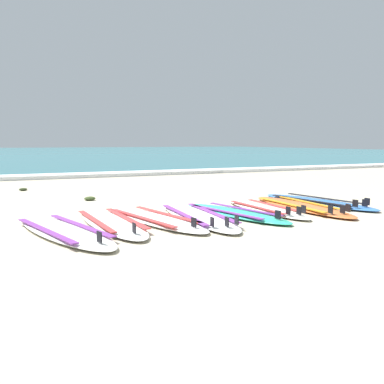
{
  "coord_description": "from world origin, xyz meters",
  "views": [
    {
      "loc": [
        -2.18,
        -5.15,
        1.04
      ],
      "look_at": [
        0.42,
        0.63,
        0.25
      ],
      "focal_mm": 37.43,
      "sensor_mm": 36.0,
      "label": 1
    }
  ],
  "objects": [
    {
      "name": "surfboard_0",
      "position": [
        -1.69,
        -0.46,
        0.04
      ],
      "size": [
        1.18,
        2.35,
        0.18
      ],
      "color": "silver",
      "rests_on": "ground"
    },
    {
      "name": "wave_foam_strip",
      "position": [
        0.0,
        7.08,
        0.06
      ],
      "size": [
        80.0,
        0.85,
        0.11
      ],
      "primitive_type": "cube",
      "color": "white",
      "rests_on": "ground"
    },
    {
      "name": "surfboard_4",
      "position": [
        0.68,
        -0.25,
        0.04
      ],
      "size": [
        0.98,
        2.11,
        0.18
      ],
      "color": "#2DB793",
      "rests_on": "ground"
    },
    {
      "name": "seaweed_clump_mid_sand",
      "position": [
        -0.94,
        2.09,
        0.04
      ],
      "size": [
        0.2,
        0.16,
        0.07
      ],
      "primitive_type": "ellipsoid",
      "color": "#384723",
      "rests_on": "ground"
    },
    {
      "name": "surfboard_5",
      "position": [
        1.3,
        -0.14,
        0.04
      ],
      "size": [
        0.53,
        1.94,
        0.18
      ],
      "color": "silver",
      "rests_on": "ground"
    },
    {
      "name": "surfboard_2",
      "position": [
        -0.5,
        -0.2,
        0.04
      ],
      "size": [
        1.04,
        2.26,
        0.18
      ],
      "color": "white",
      "rests_on": "ground"
    },
    {
      "name": "surfboard_6",
      "position": [
        1.95,
        -0.16,
        0.04
      ],
      "size": [
        0.61,
        2.3,
        0.18
      ],
      "color": "orange",
      "rests_on": "ground"
    },
    {
      "name": "ground_plane",
      "position": [
        0.0,
        0.0,
        0.0
      ],
      "size": [
        80.0,
        80.0,
        0.0
      ],
      "primitive_type": "plane",
      "color": "#B7AD93"
    },
    {
      "name": "surfboard_3",
      "position": [
        0.1,
        -0.26,
        0.04
      ],
      "size": [
        0.69,
        2.34,
        0.18
      ],
      "color": "white",
      "rests_on": "ground"
    },
    {
      "name": "seaweed_clump_near_shoreline",
      "position": [
        -2.0,
        4.14,
        0.03
      ],
      "size": [
        0.17,
        0.14,
        0.06
      ],
      "primitive_type": "ellipsoid",
      "color": "#2D381E",
      "rests_on": "ground"
    },
    {
      "name": "sea",
      "position": [
        0.0,
        36.65,
        0.05
      ],
      "size": [
        80.0,
        60.0,
        0.1
      ],
      "primitive_type": "cube",
      "color": "teal",
      "rests_on": "ground"
    },
    {
      "name": "surfboard_1",
      "position": [
        -1.08,
        -0.19,
        0.04
      ],
      "size": [
        0.7,
        2.23,
        0.18
      ],
      "color": "white",
      "rests_on": "ground"
    },
    {
      "name": "surfboard_7",
      "position": [
        2.51,
        0.11,
        0.04
      ],
      "size": [
        0.97,
        2.33,
        0.18
      ],
      "color": "#3875CC",
      "rests_on": "ground"
    }
  ]
}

